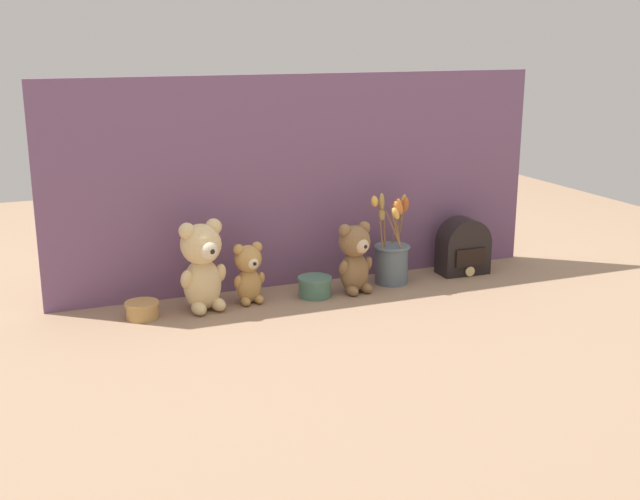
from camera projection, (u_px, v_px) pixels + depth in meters
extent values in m
plane|color=#8E7056|center=(322.00, 296.00, 2.64)|extent=(4.00, 4.00, 0.00)
cube|color=#704C70|center=(304.00, 181.00, 2.69)|extent=(1.72, 0.02, 0.71)
ellipsoid|color=#DBBC84|center=(202.00, 284.00, 2.48)|extent=(0.14, 0.12, 0.17)
sphere|color=#DBBC84|center=(201.00, 244.00, 2.45)|extent=(0.13, 0.13, 0.13)
sphere|color=beige|center=(208.00, 250.00, 2.41)|extent=(0.06, 0.06, 0.06)
sphere|color=black|center=(212.00, 252.00, 2.39)|extent=(0.02, 0.02, 0.02)
sphere|color=#DBBC84|center=(214.00, 227.00, 2.46)|extent=(0.05, 0.05, 0.05)
sphere|color=#DBBC84|center=(187.00, 231.00, 2.41)|extent=(0.05, 0.05, 0.05)
ellipsoid|color=#DBBC84|center=(220.00, 273.00, 2.50)|extent=(0.05, 0.06, 0.07)
ellipsoid|color=#DBBC84|center=(187.00, 279.00, 2.44)|extent=(0.05, 0.06, 0.07)
ellipsoid|color=#DBBC84|center=(218.00, 304.00, 2.49)|extent=(0.06, 0.07, 0.04)
ellipsoid|color=#DBBC84|center=(199.00, 309.00, 2.45)|extent=(0.06, 0.07, 0.04)
ellipsoid|color=olive|center=(354.00, 272.00, 2.66)|extent=(0.11, 0.10, 0.14)
sphere|color=olive|center=(354.00, 241.00, 2.63)|extent=(0.11, 0.11, 0.11)
sphere|color=#D1B289|center=(361.00, 246.00, 2.60)|extent=(0.05, 0.05, 0.05)
sphere|color=black|center=(365.00, 247.00, 2.58)|extent=(0.01, 0.01, 0.01)
sphere|color=olive|center=(364.00, 228.00, 2.64)|extent=(0.04, 0.04, 0.04)
sphere|color=olive|center=(345.00, 230.00, 2.60)|extent=(0.04, 0.04, 0.04)
ellipsoid|color=olive|center=(367.00, 264.00, 2.67)|extent=(0.04, 0.05, 0.06)
ellipsoid|color=olive|center=(344.00, 268.00, 2.62)|extent=(0.04, 0.05, 0.06)
ellipsoid|color=olive|center=(366.00, 288.00, 2.66)|extent=(0.04, 0.06, 0.03)
ellipsoid|color=olive|center=(352.00, 291.00, 2.63)|extent=(0.04, 0.06, 0.03)
ellipsoid|color=tan|center=(249.00, 285.00, 2.56)|extent=(0.09, 0.08, 0.11)
sphere|color=tan|center=(248.00, 259.00, 2.53)|extent=(0.09, 0.09, 0.09)
sphere|color=beige|center=(252.00, 263.00, 2.51)|extent=(0.04, 0.04, 0.04)
sphere|color=black|center=(255.00, 264.00, 2.49)|extent=(0.01, 0.01, 0.01)
sphere|color=tan|center=(257.00, 247.00, 2.54)|extent=(0.04, 0.04, 0.04)
sphere|color=tan|center=(239.00, 250.00, 2.51)|extent=(0.04, 0.04, 0.04)
ellipsoid|color=tan|center=(261.00, 278.00, 2.57)|extent=(0.03, 0.04, 0.05)
ellipsoid|color=tan|center=(238.00, 282.00, 2.53)|extent=(0.03, 0.04, 0.05)
ellipsoid|color=tan|center=(259.00, 299.00, 2.56)|extent=(0.03, 0.05, 0.03)
ellipsoid|color=tan|center=(246.00, 301.00, 2.54)|extent=(0.03, 0.05, 0.03)
cylinder|color=slate|center=(392.00, 264.00, 2.76)|extent=(0.11, 0.11, 0.14)
torus|color=slate|center=(392.00, 247.00, 2.74)|extent=(0.13, 0.13, 0.01)
cylinder|color=olive|center=(380.00, 224.00, 2.70)|extent=(0.01, 0.05, 0.16)
ellipsoid|color=gold|center=(375.00, 201.00, 2.68)|extent=(0.02, 0.03, 0.04)
cylinder|color=olive|center=(401.00, 225.00, 2.74)|extent=(0.01, 0.04, 0.13)
ellipsoid|color=#C65B28|center=(405.00, 205.00, 2.73)|extent=(0.03, 0.04, 0.06)
cylinder|color=olive|center=(384.00, 224.00, 2.71)|extent=(0.01, 0.03, 0.16)
ellipsoid|color=tan|center=(382.00, 202.00, 2.68)|extent=(0.02, 0.03, 0.06)
cylinder|color=olive|center=(400.00, 222.00, 2.75)|extent=(0.02, 0.04, 0.15)
ellipsoid|color=gold|center=(404.00, 200.00, 2.74)|extent=(0.03, 0.03, 0.04)
cylinder|color=olive|center=(396.00, 225.00, 2.75)|extent=(0.02, 0.02, 0.13)
ellipsoid|color=#C65B28|center=(397.00, 206.00, 2.75)|extent=(0.04, 0.04, 0.06)
cylinder|color=olive|center=(395.00, 227.00, 2.68)|extent=(0.04, 0.02, 0.15)
ellipsoid|color=orange|center=(397.00, 207.00, 2.64)|extent=(0.04, 0.03, 0.05)
cylinder|color=olive|center=(384.00, 230.00, 2.72)|extent=(0.01, 0.02, 0.11)
ellipsoid|color=tan|center=(382.00, 214.00, 2.70)|extent=(0.02, 0.03, 0.04)
cylinder|color=olive|center=(397.00, 227.00, 2.69)|extent=(0.03, 0.01, 0.15)
ellipsoid|color=orange|center=(399.00, 206.00, 2.65)|extent=(0.03, 0.02, 0.06)
cylinder|color=olive|center=(394.00, 230.00, 2.67)|extent=(0.06, 0.02, 0.13)
ellipsoid|color=gold|center=(396.00, 213.00, 2.63)|extent=(0.04, 0.03, 0.05)
cube|color=black|center=(463.00, 258.00, 2.87)|extent=(0.18, 0.10, 0.11)
cylinder|color=black|center=(463.00, 242.00, 2.86)|extent=(0.18, 0.10, 0.18)
cube|color=black|center=(470.00, 258.00, 2.82)|extent=(0.11, 0.01, 0.06)
cylinder|color=#D6BC7A|center=(470.00, 271.00, 2.84)|extent=(0.04, 0.01, 0.04)
cylinder|color=#47705B|center=(315.00, 288.00, 2.62)|extent=(0.11, 0.11, 0.05)
cylinder|color=#47705B|center=(315.00, 279.00, 2.62)|extent=(0.11, 0.11, 0.01)
cylinder|color=tan|center=(142.00, 312.00, 2.42)|extent=(0.10, 0.10, 0.04)
cylinder|color=tan|center=(142.00, 303.00, 2.42)|extent=(0.10, 0.10, 0.01)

